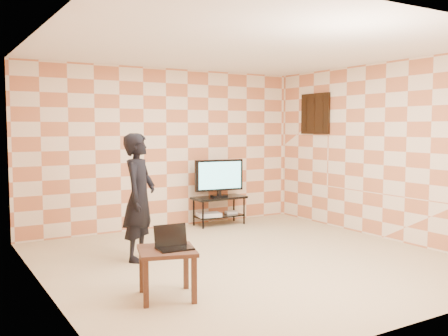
{
  "coord_description": "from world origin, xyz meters",
  "views": [
    {
      "loc": [
        -3.53,
        -5.27,
        1.71
      ],
      "look_at": [
        0.0,
        0.6,
        1.15
      ],
      "focal_mm": 40.0,
      "sensor_mm": 36.0,
      "label": 1
    }
  ],
  "objects_px": {
    "tv": "(219,176)",
    "person": "(139,197)",
    "side_table": "(167,257)",
    "tv_stand": "(219,204)"
  },
  "relations": [
    {
      "from": "tv",
      "to": "person",
      "type": "distance_m",
      "value": 2.51
    },
    {
      "from": "side_table",
      "to": "person",
      "type": "distance_m",
      "value": 1.59
    },
    {
      "from": "tv_stand",
      "to": "side_table",
      "type": "xyz_separation_m",
      "value": [
        -2.35,
        -2.97,
        0.05
      ]
    },
    {
      "from": "tv_stand",
      "to": "tv",
      "type": "bearing_deg",
      "value": -83.69
    },
    {
      "from": "tv",
      "to": "tv_stand",
      "type": "bearing_deg",
      "value": 96.31
    },
    {
      "from": "tv_stand",
      "to": "tv",
      "type": "distance_m",
      "value": 0.49
    },
    {
      "from": "side_table",
      "to": "person",
      "type": "bearing_deg",
      "value": 78.62
    },
    {
      "from": "tv_stand",
      "to": "tv",
      "type": "relative_size",
      "value": 1.05
    },
    {
      "from": "tv_stand",
      "to": "side_table",
      "type": "relative_size",
      "value": 1.36
    },
    {
      "from": "tv_stand",
      "to": "person",
      "type": "xyz_separation_m",
      "value": [
        -2.05,
        -1.46,
        0.45
      ]
    }
  ]
}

